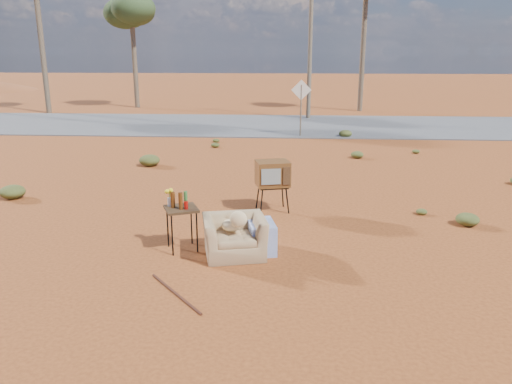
{
  "coord_description": "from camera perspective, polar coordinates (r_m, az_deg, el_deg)",
  "views": [
    {
      "loc": [
        1.04,
        -7.51,
        3.23
      ],
      "look_at": [
        0.48,
        1.06,
        0.8
      ],
      "focal_mm": 35.0,
      "sensor_mm": 36.0,
      "label": 1
    }
  ],
  "objects": [
    {
      "name": "eucalyptus_near_left",
      "position": [
        30.94,
        -14.06,
        19.46
      ],
      "size": [
        3.2,
        3.2,
        6.6
      ],
      "color": "brown",
      "rests_on": "ground"
    },
    {
      "name": "utility_pole_center",
      "position": [
        25.04,
        6.25,
        17.8
      ],
      "size": [
        1.4,
        0.2,
        8.0
      ],
      "color": "brown",
      "rests_on": "ground"
    },
    {
      "name": "rusty_bar",
      "position": [
        7.09,
        -9.19,
        -11.33
      ],
      "size": [
        0.94,
        1.12,
        0.04
      ],
      "primitive_type": "cylinder",
      "rotation": [
        0.0,
        1.57,
        -0.88
      ],
      "color": "#4D2114",
      "rests_on": "ground"
    },
    {
      "name": "side_table",
      "position": [
        8.35,
        -8.83,
        -1.58
      ],
      "size": [
        0.68,
        0.68,
        1.04
      ],
      "rotation": [
        0.0,
        0.0,
        0.41
      ],
      "color": "#392815",
      "rests_on": "ground"
    },
    {
      "name": "ground",
      "position": [
        8.24,
        -3.83,
        -7.32
      ],
      "size": [
        140.0,
        140.0,
        0.0
      ],
      "primitive_type": "plane",
      "color": "#95491D",
      "rests_on": "ground"
    },
    {
      "name": "armchair",
      "position": [
        8.15,
        -1.89,
        -4.47
      ],
      "size": [
        1.26,
        0.98,
        0.87
      ],
      "rotation": [
        0.0,
        0.0,
        0.23
      ],
      "color": "#9C7C55",
      "rests_on": "ground"
    },
    {
      "name": "highway",
      "position": [
        22.76,
        1.11,
        7.68
      ],
      "size": [
        140.0,
        7.0,
        0.04
      ],
      "primitive_type": "cube",
      "color": "#565659",
      "rests_on": "ground"
    },
    {
      "name": "scrub_patch",
      "position": [
        12.45,
        -4.97,
        1.36
      ],
      "size": [
        17.49,
        8.07,
        0.33
      ],
      "color": "#484F22",
      "rests_on": "ground"
    },
    {
      "name": "road_sign",
      "position": [
        19.59,
        5.18,
        10.67
      ],
      "size": [
        0.78,
        0.06,
        2.19
      ],
      "color": "brown",
      "rests_on": "ground"
    },
    {
      "name": "tv_unit",
      "position": [
        10.26,
        1.91,
        2.04
      ],
      "size": [
        0.77,
        0.67,
        1.06
      ],
      "rotation": [
        0.0,
        0.0,
        0.25
      ],
      "color": "black",
      "rests_on": "ground"
    }
  ]
}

